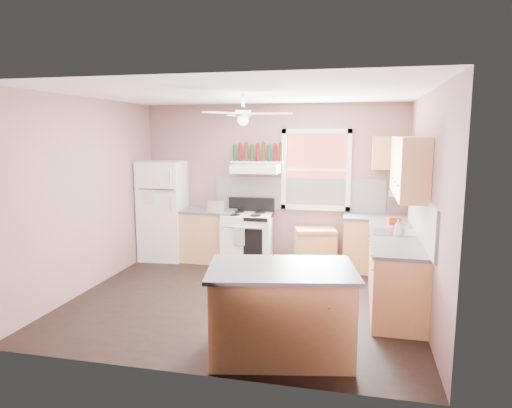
% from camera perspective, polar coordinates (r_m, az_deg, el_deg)
% --- Properties ---
extents(floor, '(4.50, 4.50, 0.00)m').
position_cam_1_polar(floor, '(6.28, -1.53, -11.73)').
color(floor, black).
rests_on(floor, ground).
extents(ceiling, '(4.50, 4.50, 0.00)m').
position_cam_1_polar(ceiling, '(5.90, -1.64, 13.64)').
color(ceiling, white).
rests_on(ceiling, ground).
extents(wall_back, '(4.50, 0.05, 2.70)m').
position_cam_1_polar(wall_back, '(7.90, 2.08, 2.62)').
color(wall_back, '#825D5D').
rests_on(wall_back, ground).
extents(wall_right, '(0.05, 4.00, 2.70)m').
position_cam_1_polar(wall_right, '(5.81, 20.69, -0.20)').
color(wall_right, '#825D5D').
rests_on(wall_right, ground).
extents(wall_left, '(0.05, 4.00, 2.70)m').
position_cam_1_polar(wall_left, '(6.87, -20.31, 1.13)').
color(wall_left, '#825D5D').
rests_on(wall_left, ground).
extents(backsplash_back, '(2.90, 0.03, 0.55)m').
position_cam_1_polar(backsplash_back, '(7.81, 5.26, 1.22)').
color(backsplash_back, white).
rests_on(backsplash_back, wall_back).
extents(backsplash_right, '(0.03, 2.60, 0.55)m').
position_cam_1_polar(backsplash_right, '(6.13, 19.86, -1.38)').
color(backsplash_right, white).
rests_on(backsplash_right, wall_right).
extents(window_view, '(1.00, 0.02, 1.20)m').
position_cam_1_polar(window_view, '(7.73, 7.51, 4.27)').
color(window_view, brown).
rests_on(window_view, wall_back).
extents(window_frame, '(1.16, 0.07, 1.36)m').
position_cam_1_polar(window_frame, '(7.70, 7.49, 4.26)').
color(window_frame, white).
rests_on(window_frame, wall_back).
extents(refrigerator, '(0.78, 0.76, 1.72)m').
position_cam_1_polar(refrigerator, '(8.19, -11.50, -0.78)').
color(refrigerator, white).
rests_on(refrigerator, floor).
extents(base_cabinet_left, '(0.90, 0.60, 0.86)m').
position_cam_1_polar(base_cabinet_left, '(8.01, -5.89, -4.01)').
color(base_cabinet_left, tan).
rests_on(base_cabinet_left, floor).
extents(counter_left, '(0.92, 0.62, 0.04)m').
position_cam_1_polar(counter_left, '(7.92, -5.94, -0.84)').
color(counter_left, '#4D4D50').
rests_on(counter_left, base_cabinet_left).
extents(toaster, '(0.32, 0.24, 0.18)m').
position_cam_1_polar(toaster, '(7.76, -5.06, -0.21)').
color(toaster, silver).
rests_on(toaster, counter_left).
extents(stove, '(0.85, 0.69, 0.86)m').
position_cam_1_polar(stove, '(7.75, -1.08, -4.40)').
color(stove, white).
rests_on(stove, floor).
extents(range_hood, '(0.78, 0.50, 0.14)m').
position_cam_1_polar(range_hood, '(7.66, 0.01, 4.45)').
color(range_hood, white).
rests_on(range_hood, wall_back).
extents(bottle_shelf, '(0.90, 0.26, 0.03)m').
position_cam_1_polar(bottle_shelf, '(7.76, 0.20, 5.25)').
color(bottle_shelf, white).
rests_on(bottle_shelf, range_hood).
extents(cart, '(0.74, 0.59, 0.65)m').
position_cam_1_polar(cart, '(7.66, 7.38, -5.45)').
color(cart, tan).
rests_on(cart, floor).
extents(base_cabinet_corner, '(1.00, 0.60, 0.86)m').
position_cam_1_polar(base_cabinet_corner, '(7.61, 14.68, -4.95)').
color(base_cabinet_corner, tan).
rests_on(base_cabinet_corner, floor).
extents(base_cabinet_right, '(0.60, 2.20, 0.86)m').
position_cam_1_polar(base_cabinet_right, '(6.27, 16.89, -8.01)').
color(base_cabinet_right, tan).
rests_on(base_cabinet_right, floor).
extents(counter_corner, '(1.02, 0.62, 0.04)m').
position_cam_1_polar(counter_corner, '(7.51, 14.81, -1.62)').
color(counter_corner, '#4D4D50').
rests_on(counter_corner, base_cabinet_corner).
extents(counter_right, '(0.62, 2.22, 0.04)m').
position_cam_1_polar(counter_right, '(6.15, 16.99, -3.99)').
color(counter_right, '#4D4D50').
rests_on(counter_right, base_cabinet_right).
extents(sink, '(0.55, 0.45, 0.03)m').
position_cam_1_polar(sink, '(6.35, 16.87, -3.47)').
color(sink, silver).
rests_on(sink, counter_right).
extents(faucet, '(0.03, 0.03, 0.14)m').
position_cam_1_polar(faucet, '(6.35, 18.34, -2.85)').
color(faucet, silver).
rests_on(faucet, sink).
extents(upper_cabinet_right, '(0.33, 1.80, 0.76)m').
position_cam_1_polar(upper_cabinet_right, '(6.24, 18.52, 4.47)').
color(upper_cabinet_right, tan).
rests_on(upper_cabinet_right, wall_right).
extents(upper_cabinet_corner, '(0.60, 0.33, 0.52)m').
position_cam_1_polar(upper_cabinet_corner, '(7.54, 16.61, 6.15)').
color(upper_cabinet_corner, tan).
rests_on(upper_cabinet_corner, wall_back).
extents(paper_towel, '(0.26, 0.12, 0.12)m').
position_cam_1_polar(paper_towel, '(7.64, 17.28, 1.25)').
color(paper_towel, white).
rests_on(paper_towel, wall_back).
extents(island, '(1.50, 1.11, 0.86)m').
position_cam_1_polar(island, '(4.69, 3.18, -13.43)').
color(island, tan).
rests_on(island, floor).
extents(island_top, '(1.60, 1.20, 0.04)m').
position_cam_1_polar(island_top, '(4.54, 3.23, -8.17)').
color(island_top, '#4D4D50').
rests_on(island_top, island).
extents(ceiling_fan_hub, '(0.20, 0.20, 0.08)m').
position_cam_1_polar(ceiling_fan_hub, '(5.88, -1.63, 11.22)').
color(ceiling_fan_hub, white).
rests_on(ceiling_fan_hub, ceiling).
extents(soap_bottle, '(0.09, 0.09, 0.21)m').
position_cam_1_polar(soap_bottle, '(6.12, 17.28, -2.88)').
color(soap_bottle, silver).
rests_on(soap_bottle, counter_right).
extents(red_caddy, '(0.21, 0.17, 0.10)m').
position_cam_1_polar(red_caddy, '(6.92, 16.85, -2.01)').
color(red_caddy, '#A5230E').
rests_on(red_caddy, counter_right).
extents(wine_bottles, '(0.86, 0.06, 0.31)m').
position_cam_1_polar(wine_bottles, '(7.76, 0.24, 6.44)').
color(wine_bottles, '#143819').
rests_on(wine_bottles, bottle_shelf).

